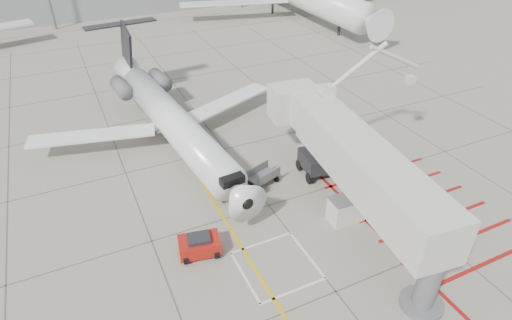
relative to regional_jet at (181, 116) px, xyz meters
name	(u,v)px	position (x,y,z in m)	size (l,w,h in m)	color
ground_plane	(298,244)	(3.23, -12.24, -3.67)	(260.00, 260.00, 0.00)	gray
regional_jet	(181,116)	(0.00, 0.00, 0.00)	(22.20, 28.00, 7.34)	white
jet_bridge	(365,176)	(7.47, -12.38, 0.15)	(9.03, 19.07, 7.63)	silver
pushback_tug	(199,245)	(-2.41, -10.45, -2.97)	(2.38, 1.49, 1.39)	#A81710
baggage_cart	(263,176)	(4.02, -5.82, -3.00)	(2.12, 1.34, 1.34)	#56575B
ground_power_unit	(346,209)	(7.08, -11.59, -2.80)	(2.19, 1.28, 1.73)	silver
cone_nose	(251,192)	(2.63, -6.69, -3.41)	(0.37, 0.37, 0.51)	#FF480D
cone_side	(271,174)	(4.86, -5.31, -3.39)	(0.40, 0.40, 0.55)	#E75E0C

